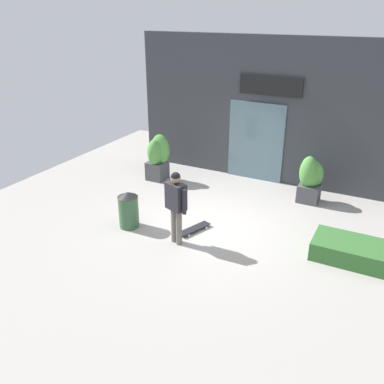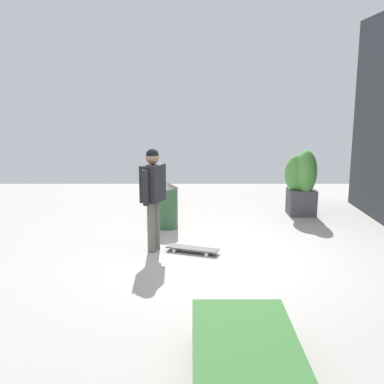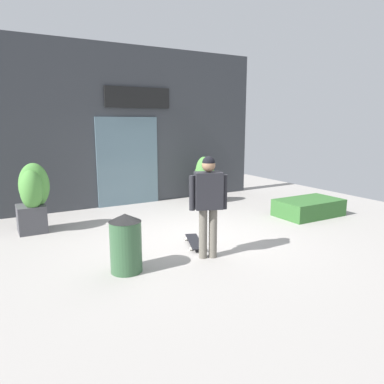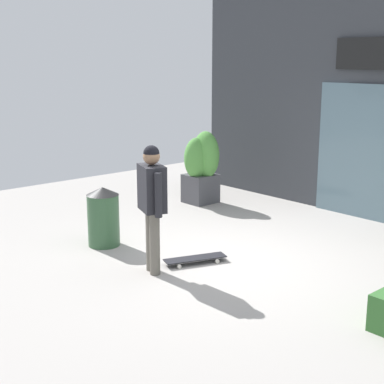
% 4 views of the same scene
% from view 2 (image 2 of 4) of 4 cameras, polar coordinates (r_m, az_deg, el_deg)
% --- Properties ---
extents(ground_plane, '(12.00, 12.00, 0.00)m').
position_cam_2_polar(ground_plane, '(7.18, 3.34, -7.89)').
color(ground_plane, '#9E9993').
extents(skateboarder, '(0.57, 0.39, 1.62)m').
position_cam_2_polar(skateboarder, '(7.20, -4.83, 0.31)').
color(skateboarder, '#666056').
rests_on(skateboarder, ground_plane).
extents(skateboard, '(0.48, 0.86, 0.08)m').
position_cam_2_polar(skateboard, '(7.31, 0.05, -6.98)').
color(skateboard, black).
rests_on(skateboard, ground_plane).
extents(planter_box_left, '(0.64, 0.64, 1.35)m').
position_cam_2_polar(planter_box_left, '(9.67, 13.38, 1.31)').
color(planter_box_left, '#47474C').
rests_on(planter_box_left, ground_plane).
extents(trash_bin, '(0.46, 0.46, 0.86)m').
position_cam_2_polar(trash_bin, '(8.59, -3.28, -1.57)').
color(trash_bin, '#335938').
rests_on(trash_bin, ground_plane).
extents(hedge_ledge, '(1.48, 0.90, 0.38)m').
position_cam_2_polar(hedge_ledge, '(4.28, 6.49, -19.51)').
color(hedge_ledge, '#33662D').
rests_on(hedge_ledge, ground_plane).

